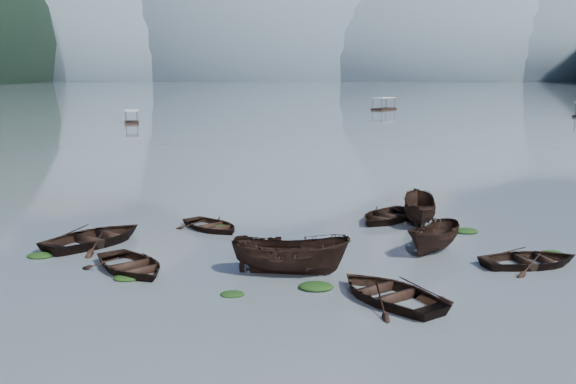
{
  "coord_description": "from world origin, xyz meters",
  "views": [
    {
      "loc": [
        0.76,
        -19.41,
        7.8
      ],
      "look_at": [
        0.0,
        12.0,
        2.0
      ],
      "focal_mm": 40.0,
      "sensor_mm": 36.0,
      "label": 1
    }
  ],
  "objects_px": {
    "rowboat_0": "(131,271)",
    "pontoon_left": "(132,123)",
    "rowboat_3": "(389,300)",
    "pontoon_centre": "(384,110)"
  },
  "relations": [
    {
      "from": "rowboat_0",
      "to": "rowboat_3",
      "type": "height_order",
      "value": "rowboat_3"
    },
    {
      "from": "pontoon_left",
      "to": "pontoon_centre",
      "type": "bearing_deg",
      "value": 26.96
    },
    {
      "from": "rowboat_3",
      "to": "pontoon_centre",
      "type": "distance_m",
      "value": 121.96
    },
    {
      "from": "rowboat_3",
      "to": "pontoon_left",
      "type": "xyz_separation_m",
      "value": [
        -30.47,
        80.51,
        0.0
      ]
    },
    {
      "from": "pontoon_left",
      "to": "pontoon_centre",
      "type": "xyz_separation_m",
      "value": [
        45.14,
        40.56,
        0.0
      ]
    },
    {
      "from": "rowboat_0",
      "to": "rowboat_3",
      "type": "bearing_deg",
      "value": -56.44
    },
    {
      "from": "rowboat_0",
      "to": "pontoon_left",
      "type": "relative_size",
      "value": 0.82
    },
    {
      "from": "rowboat_0",
      "to": "pontoon_centre",
      "type": "relative_size",
      "value": 0.65
    },
    {
      "from": "rowboat_0",
      "to": "pontoon_left",
      "type": "height_order",
      "value": "pontoon_left"
    },
    {
      "from": "rowboat_3",
      "to": "pontoon_left",
      "type": "bearing_deg",
      "value": -105.81
    }
  ]
}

